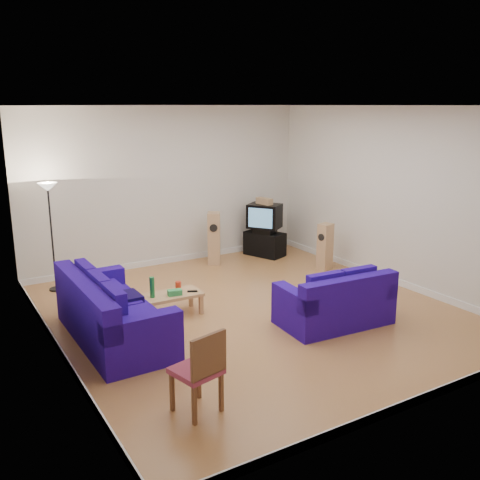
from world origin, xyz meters
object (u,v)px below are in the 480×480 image
television (264,216)px  coffee_table (170,297)px  sofa_three_seat (110,317)px  sofa_loveseat (336,305)px  tv_stand (265,244)px

television → coffee_table: bearing=-91.7°
sofa_three_seat → television: bearing=120.4°
sofa_loveseat → sofa_three_seat: bearing=162.3°
coffee_table → television: bearing=34.2°
coffee_table → tv_stand: (3.18, 2.14, -0.04)m
television → sofa_three_seat: bearing=-94.9°
coffee_table → tv_stand: bearing=33.9°
coffee_table → television: size_ratio=1.17×
sofa_loveseat → coffee_table: size_ratio=1.74×
coffee_table → tv_stand: 3.84m
sofa_three_seat → tv_stand: sofa_three_seat is taller
sofa_three_seat → television: (4.28, 2.57, 0.54)m
tv_stand → television: television is taller
coffee_table → tv_stand: size_ratio=1.16×
coffee_table → sofa_three_seat: bearing=-159.6°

